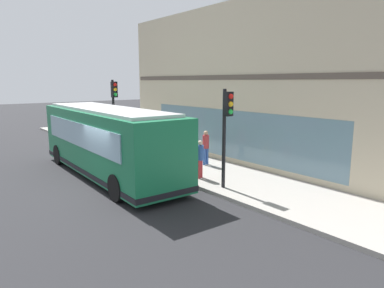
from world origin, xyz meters
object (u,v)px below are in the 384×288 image
(pedestrian_by_light_pole, at_px, (200,157))
(traffic_light_near_corner, at_px, (227,120))
(city_bus_nearside, at_px, (107,142))
(fire_hydrant, at_px, (185,164))
(pedestrian_walking_along_curb, at_px, (206,145))
(traffic_light_down_block, at_px, (114,102))

(pedestrian_by_light_pole, bearing_deg, traffic_light_near_corner, -94.41)
(city_bus_nearside, relative_size, traffic_light_near_corner, 2.67)
(pedestrian_by_light_pole, bearing_deg, city_bus_nearside, 128.69)
(fire_hydrant, xyz_separation_m, pedestrian_walking_along_curb, (1.63, 0.42, 0.61))
(pedestrian_walking_along_curb, bearing_deg, traffic_light_down_block, 107.95)
(city_bus_nearside, xyz_separation_m, pedestrian_by_light_pole, (2.64, -3.30, -0.48))
(traffic_light_near_corner, height_order, pedestrian_by_light_pole, traffic_light_near_corner)
(city_bus_nearside, xyz_separation_m, fire_hydrant, (2.77, -2.06, -1.04))
(traffic_light_down_block, distance_m, fire_hydrant, 6.83)
(city_bus_nearside, height_order, fire_hydrant, city_bus_nearside)
(city_bus_nearside, relative_size, pedestrian_walking_along_curb, 5.97)
(city_bus_nearside, distance_m, traffic_light_near_corner, 5.73)
(city_bus_nearside, height_order, traffic_light_down_block, traffic_light_down_block)
(city_bus_nearside, relative_size, traffic_light_down_block, 2.44)
(city_bus_nearside, bearing_deg, pedestrian_walking_along_curb, -20.46)
(traffic_light_down_block, relative_size, fire_hydrant, 5.61)
(pedestrian_by_light_pole, height_order, pedestrian_walking_along_curb, pedestrian_walking_along_curb)
(fire_hydrant, relative_size, pedestrian_by_light_pole, 0.46)
(city_bus_nearside, bearing_deg, fire_hydrant, -36.64)
(fire_hydrant, distance_m, pedestrian_walking_along_curb, 1.79)
(traffic_light_near_corner, xyz_separation_m, pedestrian_by_light_pole, (0.13, 1.69, -1.72))
(traffic_light_down_block, distance_m, pedestrian_walking_along_curb, 6.51)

